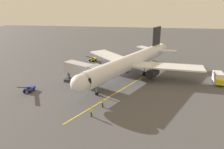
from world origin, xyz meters
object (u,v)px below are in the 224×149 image
ground_crew_marshaller (91,112)px  belt_loader_portside (93,59)px  jet_bridge (85,70)px  box_truck_starboard_side (219,78)px  ground_crew_wing_walker (103,103)px  belt_loader_near_nose (29,88)px  airplane (131,62)px  belt_loader_rear_apron (161,64)px

ground_crew_marshaller → belt_loader_portside: (8.07, -34.44, -0.17)m
jet_bridge → box_truck_starboard_side: size_ratio=2.33×
ground_crew_wing_walker → belt_loader_portside: 32.20m
ground_crew_wing_walker → belt_loader_portside: bearing=-73.2°
ground_crew_wing_walker → box_truck_starboard_side: box_truck_starboard_side is taller
jet_bridge → belt_loader_near_nose: 12.84m
jet_bridge → box_truck_starboard_side: 31.66m
jet_bridge → ground_crew_wing_walker: 11.71m
belt_loader_near_nose → jet_bridge: bearing=-155.6°
jet_bridge → belt_loader_portside: jet_bridge is taller
ground_crew_wing_walker → belt_loader_near_nose: 17.85m
jet_bridge → ground_crew_wing_walker: bearing=121.4°
belt_loader_near_nose → airplane: bearing=-148.9°
ground_crew_marshaller → box_truck_starboard_side: bearing=-143.6°
ground_crew_marshaller → box_truck_starboard_side: size_ratio=0.36×
ground_crew_wing_walker → belt_loader_near_nose: belt_loader_near_nose is taller
belt_loader_rear_apron → belt_loader_near_nose: bearing=38.2°
belt_loader_portside → airplane: bearing=134.6°
airplane → belt_loader_near_nose: (21.23, 12.80, -3.29)m
airplane → belt_loader_portside: bearing=-45.4°
airplane → box_truck_starboard_side: 21.31m
airplane → box_truck_starboard_side: bearing=175.8°
box_truck_starboard_side → ground_crew_wing_walker: bearing=32.2°
belt_loader_near_nose → belt_loader_rear_apron: 37.97m
ground_crew_marshaller → belt_loader_rear_apron: 34.55m
jet_bridge → ground_crew_wing_walker: size_ratio=6.44×
belt_loader_portside → belt_loader_rear_apron: bearing=172.8°
airplane → box_truck_starboard_side: (-21.10, 1.54, -2.62)m
airplane → belt_loader_portside: (13.30, -13.47, -3.29)m
belt_loader_rear_apron → jet_bridge: bearing=44.8°
airplane → jet_bridge: 12.50m
jet_bridge → belt_loader_near_nose: size_ratio=2.36×
belt_loader_portside → ground_crew_wing_walker: bearing=106.8°
jet_bridge → belt_loader_rear_apron: size_ratio=2.49×
airplane → jet_bridge: size_ratio=3.40×
ground_crew_wing_walker → ground_crew_marshaller: bearing=70.8°
belt_loader_portside → belt_loader_rear_apron: (-21.90, 2.78, 0.00)m
ground_crew_wing_walker → box_truck_starboard_side: (-25.06, -15.81, 0.50)m
ground_crew_marshaller → ground_crew_wing_walker: size_ratio=1.00×
airplane → belt_loader_rear_apron: airplane is taller
ground_crew_wing_walker → belt_loader_rear_apron: (-12.57, -28.04, -0.17)m
box_truck_starboard_side → belt_loader_rear_apron: 17.50m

